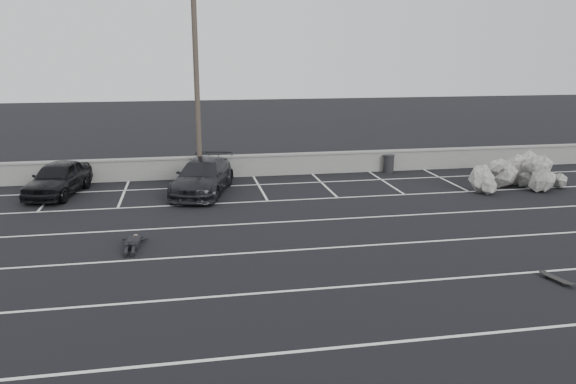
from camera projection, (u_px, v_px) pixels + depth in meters
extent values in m
plane|color=black|center=(281.00, 292.00, 14.45)|extent=(120.00, 120.00, 0.00)
cube|color=gray|center=(233.00, 167.00, 27.69)|extent=(50.00, 0.35, 1.00)
cube|color=gray|center=(233.00, 156.00, 27.56)|extent=(50.00, 0.45, 0.08)
cube|color=silver|center=(305.00, 351.00, 11.59)|extent=(36.00, 0.10, 0.01)
cube|color=silver|center=(281.00, 292.00, 14.45)|extent=(36.00, 0.10, 0.01)
cube|color=silver|center=(264.00, 252.00, 17.31)|extent=(36.00, 0.10, 0.01)
cube|color=silver|center=(253.00, 224.00, 20.18)|extent=(36.00, 0.10, 0.01)
cube|color=silver|center=(244.00, 202.00, 23.04)|extent=(36.00, 0.10, 0.01)
cube|color=silver|center=(237.00, 186.00, 25.90)|extent=(36.00, 0.10, 0.01)
cube|color=silver|center=(51.00, 196.00, 24.01)|extent=(0.10, 5.00, 0.01)
cube|color=silver|center=(124.00, 193.00, 24.54)|extent=(0.10, 5.00, 0.01)
cube|color=silver|center=(193.00, 190.00, 25.07)|extent=(0.10, 5.00, 0.01)
cube|color=silver|center=(260.00, 187.00, 25.60)|extent=(0.10, 5.00, 0.01)
cube|color=silver|center=(324.00, 184.00, 26.13)|extent=(0.10, 5.00, 0.01)
cube|color=silver|center=(385.00, 182.00, 26.66)|extent=(0.10, 5.00, 0.01)
cube|color=silver|center=(444.00, 179.00, 27.19)|extent=(0.10, 5.00, 0.01)
cube|color=silver|center=(500.00, 177.00, 27.72)|extent=(0.10, 5.00, 0.01)
imported|color=black|center=(58.00, 178.00, 24.07)|extent=(2.58, 4.56, 1.47)
imported|color=black|center=(203.00, 177.00, 24.38)|extent=(3.33, 5.40, 1.46)
cylinder|color=#4C4238|center=(197.00, 82.00, 25.63)|extent=(0.25, 0.25, 9.30)
cylinder|color=black|center=(389.00, 164.00, 28.73)|extent=(0.65, 0.65, 0.84)
cylinder|color=black|center=(389.00, 156.00, 28.62)|extent=(0.72, 0.72, 0.05)
cube|color=black|center=(557.00, 279.00, 15.06)|extent=(0.40, 0.86, 0.02)
cube|color=black|center=(548.00, 276.00, 15.31)|extent=(0.18, 0.09, 0.04)
cube|color=black|center=(565.00, 284.00, 14.82)|extent=(0.18, 0.09, 0.04)
cylinder|color=black|center=(545.00, 278.00, 15.28)|extent=(0.05, 0.07, 0.06)
cylinder|color=black|center=(551.00, 276.00, 15.36)|extent=(0.05, 0.07, 0.06)
cylinder|color=black|center=(563.00, 285.00, 14.79)|extent=(0.05, 0.07, 0.06)
cylinder|color=black|center=(568.00, 284.00, 14.87)|extent=(0.05, 0.07, 0.06)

